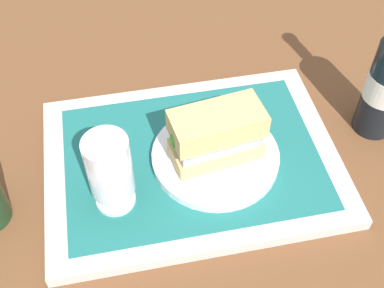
% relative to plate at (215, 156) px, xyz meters
% --- Properties ---
extents(ground_plane, '(3.00, 3.00, 0.00)m').
position_rel_plate_xyz_m(ground_plane, '(0.03, -0.01, -0.03)').
color(ground_plane, brown).
extents(tray, '(0.44, 0.32, 0.02)m').
position_rel_plate_xyz_m(tray, '(0.03, -0.01, -0.02)').
color(tray, silver).
rests_on(tray, ground_plane).
extents(placemat, '(0.38, 0.27, 0.00)m').
position_rel_plate_xyz_m(placemat, '(0.03, -0.01, -0.01)').
color(placemat, '#1E6B66').
rests_on(placemat, tray).
extents(plate, '(0.19, 0.19, 0.01)m').
position_rel_plate_xyz_m(plate, '(0.00, 0.00, 0.00)').
color(plate, white).
rests_on(plate, placemat).
extents(sandwich, '(0.14, 0.08, 0.08)m').
position_rel_plate_xyz_m(sandwich, '(0.00, 0.00, 0.05)').
color(sandwich, tan).
rests_on(sandwich, plate).
extents(beer_glass, '(0.06, 0.06, 0.12)m').
position_rel_plate_xyz_m(beer_glass, '(0.15, 0.04, 0.06)').
color(beer_glass, silver).
rests_on(beer_glass, placemat).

